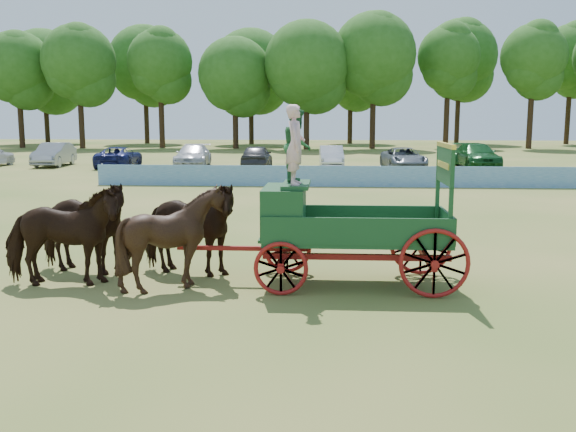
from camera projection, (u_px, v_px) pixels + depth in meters
The scene contains 9 objects.
ground at pixel (421, 275), 14.41m from camera, with size 160.00×160.00×0.00m, color olive.
horse_lead_left at pixel (62, 237), 13.30m from camera, with size 1.15×2.52×2.13m, color black.
horse_lead_right at pixel (82, 227), 14.39m from camera, with size 1.15×2.52×2.13m, color black.
horse_wheel_left at pixel (176, 238), 13.14m from camera, with size 1.72×1.93×2.13m, color black.
horse_wheel_right at pixel (187, 229), 14.23m from camera, with size 1.15×2.52×2.13m, color black.
farm_dray at pixel (320, 207), 13.43m from camera, with size 6.00×2.00×3.77m.
sponsor_banner at pixel (352, 176), 32.13m from camera, with size 26.00×0.08×1.05m, color #1D63A0.
parked_cars at pixel (236, 156), 44.05m from camera, with size 36.36×7.44×1.64m.
treeline at pixel (314, 63), 73.03m from camera, with size 93.46×23.92×15.44m.
Camera 1 is at (-2.07, -14.19, 3.55)m, focal length 40.00 mm.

